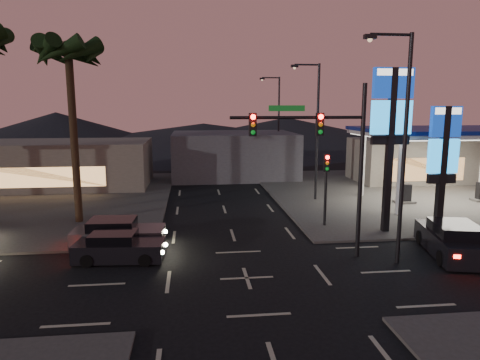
{
  "coord_description": "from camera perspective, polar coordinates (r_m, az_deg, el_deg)",
  "views": [
    {
      "loc": [
        -2.16,
        -16.52,
        6.98
      ],
      "look_at": [
        0.45,
        6.41,
        3.0
      ],
      "focal_mm": 32.0,
      "sensor_mm": 36.0,
      "label": 1
    }
  ],
  "objects": [
    {
      "name": "ground",
      "position": [
        18.06,
        0.91,
        -12.95
      ],
      "size": [
        140.0,
        140.0,
        0.0
      ],
      "primitive_type": "plane",
      "color": "black",
      "rests_on": "ground"
    },
    {
      "name": "corner_lot_ne",
      "position": [
        37.88,
        22.3,
        -1.48
      ],
      "size": [
        24.0,
        24.0,
        0.12
      ],
      "primitive_type": "cube",
      "color": "#47443F",
      "rests_on": "ground"
    },
    {
      "name": "corner_lot_nw",
      "position": [
        36.01,
        -28.97,
        -2.54
      ],
      "size": [
        24.0,
        24.0,
        0.12
      ],
      "primitive_type": "cube",
      "color": "#47443F",
      "rests_on": "ground"
    },
    {
      "name": "gas_station",
      "position": [
        33.86,
        26.09,
        5.58
      ],
      "size": [
        12.2,
        8.2,
        5.47
      ],
      "color": "silver",
      "rests_on": "ground"
    },
    {
      "name": "convenience_store",
      "position": [
        42.88,
        21.63,
        2.43
      ],
      "size": [
        10.0,
        6.0,
        4.0
      ],
      "primitive_type": "cube",
      "color": "#726B5B",
      "rests_on": "ground"
    },
    {
      "name": "pylon_sign_tall",
      "position": [
        24.47,
        19.53,
        7.86
      ],
      "size": [
        2.2,
        0.35,
        9.0
      ],
      "color": "black",
      "rests_on": "ground"
    },
    {
      "name": "pylon_sign_short",
      "position": [
        24.91,
        25.49,
        3.48
      ],
      "size": [
        1.6,
        0.35,
        7.0
      ],
      "color": "black",
      "rests_on": "ground"
    },
    {
      "name": "traffic_signal_mast",
      "position": [
        19.51,
        11.23,
        4.44
      ],
      "size": [
        6.1,
        0.39,
        8.0
      ],
      "color": "black",
      "rests_on": "ground"
    },
    {
      "name": "pedestal_signal",
      "position": [
        25.05,
        11.41,
        0.27
      ],
      "size": [
        0.32,
        0.39,
        4.3
      ],
      "color": "black",
      "rests_on": "ground"
    },
    {
      "name": "streetlight_near",
      "position": [
        19.72,
        20.64,
        5.49
      ],
      "size": [
        2.14,
        0.25,
        10.0
      ],
      "color": "black",
      "rests_on": "ground"
    },
    {
      "name": "streetlight_mid",
      "position": [
        31.83,
        9.94,
        7.37
      ],
      "size": [
        2.14,
        0.25,
        10.0
      ],
      "color": "black",
      "rests_on": "ground"
    },
    {
      "name": "streetlight_far",
      "position": [
        45.43,
        4.93,
        8.16
      ],
      "size": [
        2.14,
        0.25,
        10.0
      ],
      "color": "black",
      "rests_on": "ground"
    },
    {
      "name": "palm_a",
      "position": [
        27.01,
        -21.84,
        14.3
      ],
      "size": [
        4.41,
        4.41,
        10.86
      ],
      "color": "black",
      "rests_on": "ground"
    },
    {
      "name": "building_far_west",
      "position": [
        40.6,
        -23.4,
        1.93
      ],
      "size": [
        16.0,
        8.0,
        4.0
      ],
      "primitive_type": "cube",
      "color": "#726B5B",
      "rests_on": "ground"
    },
    {
      "name": "building_far_mid",
      "position": [
        42.99,
        -0.9,
        3.4
      ],
      "size": [
        12.0,
        9.0,
        4.4
      ],
      "primitive_type": "cube",
      "color": "#4C4C51",
      "rests_on": "ground"
    },
    {
      "name": "hill_left",
      "position": [
        79.95,
        -23.22,
        6.15
      ],
      "size": [
        40.0,
        40.0,
        6.0
      ],
      "primitive_type": "cone",
      "color": "black",
      "rests_on": "ground"
    },
    {
      "name": "hill_right",
      "position": [
        78.55,
        6.18,
        6.46
      ],
      "size": [
        50.0,
        50.0,
        5.0
      ],
      "primitive_type": "cone",
      "color": "black",
      "rests_on": "ground"
    },
    {
      "name": "hill_center",
      "position": [
        76.71,
        -4.89,
        6.03
      ],
      "size": [
        60.0,
        60.0,
        4.0
      ],
      "primitive_type": "cone",
      "color": "black",
      "rests_on": "ground"
    },
    {
      "name": "car_lane_a_front",
      "position": [
        20.51,
        -15.88,
        -8.67
      ],
      "size": [
        4.2,
        2.0,
        1.33
      ],
      "color": "black",
      "rests_on": "ground"
    },
    {
      "name": "car_lane_b_front",
      "position": [
        22.27,
        -16.0,
        -7.01
      ],
      "size": [
        4.63,
        2.1,
        1.48
      ],
      "color": "#4E4E50",
      "rests_on": "ground"
    },
    {
      "name": "suv_station",
      "position": [
        22.66,
        26.46,
        -7.2
      ],
      "size": [
        3.09,
        5.21,
        1.64
      ],
      "color": "black",
      "rests_on": "ground"
    }
  ]
}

